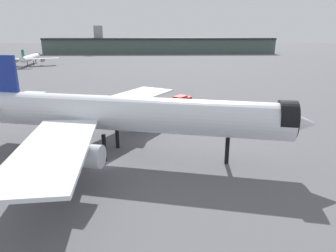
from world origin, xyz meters
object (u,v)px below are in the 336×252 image
airliner_near_gate (123,114)px  airliner_far_taxiway (32,58)px  traffic_cone_near_nose (252,116)px  service_truck_front (183,101)px

airliner_near_gate → airliner_far_taxiway: bearing=129.9°
airliner_near_gate → traffic_cone_near_nose: 34.15m
airliner_near_gate → service_truck_front: (10.61, 31.49, -5.10)m
service_truck_front → traffic_cone_near_nose: size_ratio=7.52×
service_truck_front → traffic_cone_near_nose: service_truck_front is taller
airliner_far_taxiway → service_truck_front: (81.17, -97.26, -2.51)m
airliner_near_gate → airliner_far_taxiway: 146.84m
traffic_cone_near_nose → airliner_near_gate: bearing=-140.1°
airliner_near_gate → traffic_cone_near_nose: bearing=51.1°
airliner_far_taxiway → traffic_cone_near_nose: 144.16m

